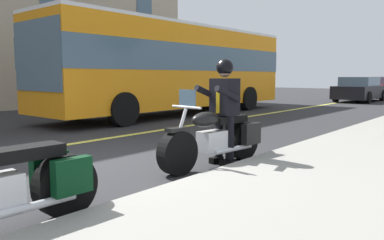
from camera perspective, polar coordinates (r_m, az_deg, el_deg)
ground_plane at (r=6.60m, az=-12.67°, el=-6.28°), size 80.00×80.00×0.00m
lane_center_stripe at (r=8.26m, az=-21.14°, el=-3.94°), size 60.00×0.16×0.01m
motorcycle_main at (r=6.17m, az=3.66°, el=-2.76°), size 2.22×0.72×1.26m
rider_main at (r=6.24m, az=4.84°, el=2.74°), size 0.66×0.59×1.74m
bus_far at (r=14.40m, az=-2.40°, el=8.31°), size 11.05×2.70×3.30m
car_dark at (r=23.69m, az=23.98°, el=4.24°), size 4.60×1.92×1.40m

